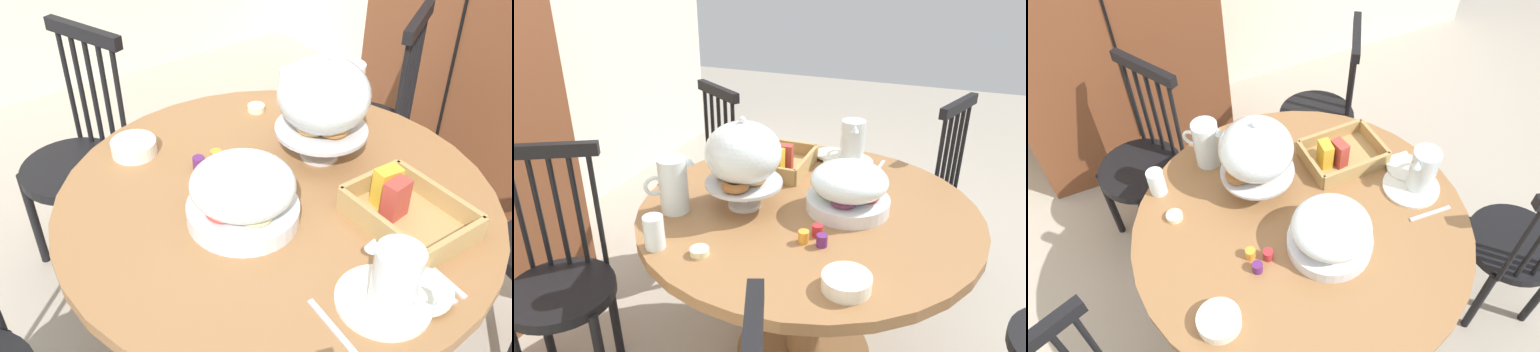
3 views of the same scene
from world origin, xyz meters
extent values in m
cylinder|color=olive|center=(0.00, -0.01, 0.72)|extent=(1.24, 1.24, 0.04)
cylinder|color=brown|center=(0.00, -0.01, 0.39)|extent=(0.14, 0.14, 0.63)
cylinder|color=black|center=(0.86, -0.32, 0.45)|extent=(0.40, 0.40, 0.04)
cylinder|color=black|center=(1.04, -0.23, 0.23)|extent=(0.04, 0.04, 0.45)
cylinder|color=black|center=(0.78, -0.14, 0.23)|extent=(0.04, 0.04, 0.45)
cylinder|color=black|center=(0.95, -0.50, 0.23)|extent=(0.04, 0.04, 0.45)
cylinder|color=black|center=(0.69, -0.40, 0.23)|extent=(0.04, 0.04, 0.45)
cylinder|color=black|center=(0.94, -0.51, 0.69)|extent=(0.02, 0.02, 0.48)
cylinder|color=black|center=(0.88, -0.49, 0.69)|extent=(0.02, 0.02, 0.48)
cylinder|color=black|center=(0.81, -0.47, 0.69)|extent=(0.02, 0.02, 0.48)
cylinder|color=black|center=(0.74, -0.44, 0.69)|extent=(0.02, 0.02, 0.48)
cylinder|color=black|center=(0.68, -0.42, 0.69)|extent=(0.02, 0.02, 0.48)
cube|color=black|center=(0.81, -0.47, 0.95)|extent=(0.35, 0.15, 0.05)
cylinder|color=black|center=(0.49, 0.77, 0.45)|extent=(0.40, 0.40, 0.04)
cylinder|color=black|center=(0.45, 0.96, 0.23)|extent=(0.04, 0.04, 0.45)
cylinder|color=black|center=(0.30, 0.72, 0.23)|extent=(0.04, 0.04, 0.45)
cylinder|color=black|center=(0.68, 0.81, 0.23)|extent=(0.04, 0.04, 0.45)
cylinder|color=black|center=(0.53, 0.57, 0.23)|extent=(0.04, 0.04, 0.45)
cylinder|color=black|center=(0.70, 0.80, 0.69)|extent=(0.02, 0.02, 0.48)
cylinder|color=black|center=(0.66, 0.74, 0.69)|extent=(0.02, 0.02, 0.48)
cylinder|color=black|center=(0.63, 0.68, 0.69)|extent=(0.02, 0.02, 0.48)
cylinder|color=black|center=(0.59, 0.62, 0.69)|extent=(0.02, 0.02, 0.48)
cylinder|color=black|center=(0.55, 0.56, 0.69)|extent=(0.02, 0.02, 0.48)
cube|color=black|center=(0.63, 0.68, 0.95)|extent=(0.22, 0.32, 0.05)
cylinder|color=black|center=(-0.46, 0.79, 0.45)|extent=(0.40, 0.40, 0.04)
cylinder|color=black|center=(-0.41, 0.98, 0.23)|extent=(0.04, 0.04, 0.45)
cylinder|color=black|center=(-0.27, 0.74, 0.23)|extent=(0.04, 0.04, 0.45)
cylinder|color=black|center=(-0.39, 0.99, 0.69)|extent=(0.02, 0.02, 0.48)
cylinder|color=black|center=(-0.35, 0.93, 0.69)|extent=(0.02, 0.02, 0.48)
cylinder|color=black|center=(-0.32, 0.87, 0.69)|extent=(0.02, 0.02, 0.48)
cylinder|color=black|center=(-0.29, 0.81, 0.69)|extent=(0.02, 0.02, 0.48)
cylinder|color=black|center=(-0.25, 0.75, 0.69)|extent=(0.02, 0.02, 0.48)
cube|color=black|center=(-0.32, 0.87, 0.95)|extent=(0.21, 0.33, 0.05)
cylinder|color=silver|center=(-0.08, 0.21, 0.75)|extent=(0.12, 0.12, 0.02)
cylinder|color=silver|center=(-0.08, 0.21, 0.79)|extent=(0.03, 0.03, 0.09)
cylinder|color=silver|center=(-0.08, 0.21, 0.84)|extent=(0.28, 0.28, 0.01)
torus|color=#B27033|center=(-0.04, 0.22, 0.86)|extent=(0.10, 0.10, 0.03)
torus|color=#D19347|center=(-0.08, 0.27, 0.86)|extent=(0.10, 0.10, 0.03)
torus|color=#935628|center=(-0.16, 0.21, 0.86)|extent=(0.10, 0.10, 0.03)
torus|color=tan|center=(-0.08, 0.18, 0.86)|extent=(0.10, 0.10, 0.03)
ellipsoid|color=silver|center=(-0.08, 0.21, 0.95)|extent=(0.27, 0.27, 0.22)
sphere|color=silver|center=(-0.08, 0.21, 1.07)|extent=(0.02, 0.02, 0.02)
cylinder|color=silver|center=(0.04, -0.15, 0.77)|extent=(0.30, 0.30, 0.05)
ellipsoid|color=beige|center=(0.10, -0.15, 0.80)|extent=(0.09, 0.09, 0.03)
ellipsoid|color=#8CBF59|center=(0.03, -0.08, 0.80)|extent=(0.09, 0.09, 0.03)
ellipsoid|color=#6B2D4C|center=(-0.03, -0.15, 0.80)|extent=(0.09, 0.09, 0.03)
ellipsoid|color=#CC3D33|center=(0.04, -0.21, 0.80)|extent=(0.09, 0.09, 0.03)
ellipsoid|color=silver|center=(0.04, -0.15, 0.85)|extent=(0.28, 0.28, 0.13)
cylinder|color=silver|center=(0.48, -0.06, 0.83)|extent=(0.10, 0.10, 0.19)
cylinder|color=orange|center=(0.48, -0.06, 0.81)|extent=(0.09, 0.09, 0.13)
cone|color=silver|center=(0.42, -0.07, 0.91)|extent=(0.05, 0.05, 0.03)
torus|color=silver|center=(0.55, -0.03, 0.84)|extent=(0.07, 0.04, 0.07)
cylinder|color=silver|center=(-0.20, 0.43, 0.84)|extent=(0.10, 0.10, 0.20)
cylinder|color=white|center=(-0.20, 0.43, 0.81)|extent=(0.09, 0.09, 0.14)
cone|color=silver|center=(-0.16, 0.38, 0.93)|extent=(0.05, 0.05, 0.03)
torus|color=silver|center=(-0.25, 0.47, 0.85)|extent=(0.06, 0.06, 0.07)
cube|color=tan|center=(0.29, 0.20, 0.75)|extent=(0.30, 0.22, 0.01)
cube|color=tan|center=(0.29, 0.09, 0.78)|extent=(0.30, 0.02, 0.07)
cube|color=tan|center=(0.29, 0.31, 0.78)|extent=(0.30, 0.02, 0.07)
cube|color=tan|center=(0.14, 0.20, 0.78)|extent=(0.02, 0.22, 0.07)
cube|color=tan|center=(0.44, 0.20, 0.78)|extent=(0.02, 0.22, 0.07)
cube|color=gold|center=(0.21, 0.20, 0.81)|extent=(0.05, 0.07, 0.11)
cube|color=#B23D33|center=(0.26, 0.18, 0.81)|extent=(0.05, 0.08, 0.11)
cylinder|color=white|center=(0.46, -0.05, 0.75)|extent=(0.22, 0.22, 0.01)
cylinder|color=white|center=(0.49, 0.04, 0.76)|extent=(0.15, 0.15, 0.01)
cylinder|color=white|center=(-0.42, -0.25, 0.76)|extent=(0.14, 0.14, 0.04)
cylinder|color=silver|center=(-0.44, 0.36, 0.80)|extent=(0.06, 0.06, 0.11)
cylinder|color=beige|center=(-0.42, 0.21, 0.75)|extent=(0.06, 0.06, 0.02)
cylinder|color=#B7282D|center=(-0.18, -0.10, 0.76)|extent=(0.04, 0.04, 0.04)
cylinder|color=orange|center=(-0.23, -0.07, 0.76)|extent=(0.04, 0.04, 0.04)
cylinder|color=#5B2366|center=(-0.23, -0.13, 0.76)|extent=(0.04, 0.04, 0.04)
cube|color=silver|center=(0.47, 0.09, 0.74)|extent=(0.17, 0.03, 0.01)
cube|color=silver|center=(0.47, 0.12, 0.74)|extent=(0.17, 0.03, 0.01)
cube|color=silver|center=(0.44, -0.19, 0.74)|extent=(0.17, 0.03, 0.01)
camera|label=1|loc=(1.00, -0.77, 1.73)|focal=39.80mm
camera|label=2|loc=(-1.50, -0.46, 1.59)|focal=33.84mm
camera|label=3|loc=(-0.52, -0.94, 2.18)|focal=34.07mm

